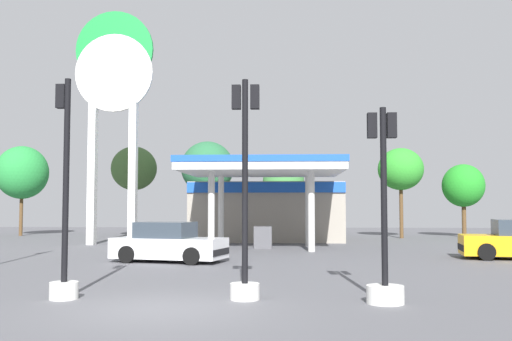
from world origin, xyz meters
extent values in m
plane|color=#56565B|center=(0.00, 0.00, 0.00)|extent=(90.00, 90.00, 0.00)
cube|color=gray|center=(1.39, 24.52, 1.77)|extent=(9.11, 6.68, 3.55)
cube|color=#194CB2|center=(1.39, 21.13, 3.20)|extent=(9.11, 0.12, 0.60)
cube|color=white|center=(1.39, 17.23, 3.94)|extent=(7.87, 7.30, 0.35)
cube|color=#194CB2|center=(1.39, 17.23, 4.27)|extent=(7.97, 7.40, 0.30)
cylinder|color=silver|center=(-0.97, 15.22, 1.88)|extent=(0.32, 0.32, 3.77)
cylinder|color=silver|center=(3.75, 15.22, 1.88)|extent=(0.32, 0.32, 3.77)
cylinder|color=silver|center=(-0.97, 19.23, 1.88)|extent=(0.32, 0.32, 3.77)
cylinder|color=silver|center=(3.75, 19.23, 1.88)|extent=(0.32, 0.32, 3.77)
cube|color=#4C4C51|center=(1.39, 17.23, 0.55)|extent=(0.90, 0.60, 1.10)
cube|color=white|center=(-8.18, 19.46, 4.29)|extent=(0.40, 0.56, 8.58)
cube|color=white|center=(-5.90, 19.46, 4.29)|extent=(0.40, 0.56, 8.58)
cylinder|color=white|center=(-7.04, 19.46, 9.56)|extent=(4.38, 0.22, 4.38)
cylinder|color=#198C38|center=(-7.04, 19.48, 10.88)|extent=(4.38, 0.22, 4.38)
cube|color=white|center=(-7.04, 19.52, 10.22)|extent=(4.03, 0.08, 0.79)
cylinder|color=black|center=(-0.42, 10.52, 0.32)|extent=(0.68, 0.37, 0.65)
cylinder|color=black|center=(-0.83, 8.83, 0.32)|extent=(0.68, 0.37, 0.65)
cylinder|color=black|center=(-2.97, 11.15, 0.32)|extent=(0.68, 0.37, 0.65)
cylinder|color=black|center=(-3.39, 9.46, 0.32)|extent=(0.68, 0.37, 0.65)
cube|color=silver|center=(-1.90, 9.99, 0.53)|extent=(4.55, 2.74, 0.77)
cube|color=#2D3842|center=(-2.05, 10.03, 1.20)|extent=(2.34, 2.02, 0.65)
cube|color=black|center=(0.12, 9.49, 0.42)|extent=(0.52, 1.67, 0.24)
cylinder|color=black|center=(10.42, 11.17, 0.34)|extent=(0.70, 0.33, 0.67)
cylinder|color=black|center=(10.70, 12.96, 0.34)|extent=(0.70, 0.33, 0.67)
cube|color=black|center=(9.77, 12.19, 0.44)|extent=(0.39, 1.76, 0.25)
cylinder|color=silver|center=(-2.52, 1.09, 0.20)|extent=(0.65, 0.65, 0.40)
cylinder|color=black|center=(-2.52, 1.09, 2.76)|extent=(0.14, 0.14, 4.74)
cube|color=black|center=(-2.74, 1.25, 4.75)|extent=(0.21, 0.20, 0.57)
sphere|color=red|center=(-2.74, 1.37, 4.93)|extent=(0.15, 0.15, 0.15)
sphere|color=#D89E0C|center=(-2.74, 1.37, 4.75)|extent=(0.15, 0.15, 0.15)
sphere|color=green|center=(-2.74, 1.37, 4.57)|extent=(0.15, 0.15, 0.15)
cylinder|color=silver|center=(4.77, 0.87, 0.20)|extent=(0.82, 0.82, 0.40)
cylinder|color=black|center=(4.77, 0.87, 2.37)|extent=(0.14, 0.14, 3.95)
cube|color=black|center=(4.55, 1.03, 3.96)|extent=(0.21, 0.20, 0.57)
sphere|color=red|center=(4.55, 1.16, 4.14)|extent=(0.15, 0.15, 0.15)
sphere|color=#D89E0C|center=(4.55, 1.16, 3.96)|extent=(0.15, 0.15, 0.15)
sphere|color=green|center=(4.55, 1.16, 3.78)|extent=(0.15, 0.15, 0.15)
cube|color=black|center=(4.99, 1.03, 3.96)|extent=(0.21, 0.20, 0.57)
sphere|color=red|center=(4.99, 1.16, 4.14)|extent=(0.15, 0.15, 0.15)
sphere|color=#D89E0C|center=(4.99, 1.16, 3.96)|extent=(0.15, 0.15, 0.15)
sphere|color=green|center=(4.99, 1.16, 3.78)|extent=(0.15, 0.15, 0.15)
cylinder|color=silver|center=(1.65, 1.25, 0.19)|extent=(0.68, 0.68, 0.37)
cylinder|color=black|center=(1.65, 1.25, 2.74)|extent=(0.14, 0.14, 4.73)
cube|color=black|center=(1.43, 1.41, 4.71)|extent=(0.21, 0.20, 0.57)
sphere|color=red|center=(1.43, 1.53, 4.89)|extent=(0.15, 0.15, 0.15)
sphere|color=#D89E0C|center=(1.43, 1.53, 4.71)|extent=(0.15, 0.15, 0.15)
sphere|color=green|center=(1.43, 1.53, 4.53)|extent=(0.15, 0.15, 0.15)
cube|color=black|center=(1.87, 1.41, 4.71)|extent=(0.21, 0.20, 0.57)
sphere|color=red|center=(1.87, 1.53, 4.89)|extent=(0.15, 0.15, 0.15)
sphere|color=#D89E0C|center=(1.87, 1.53, 4.71)|extent=(0.15, 0.15, 0.15)
sphere|color=green|center=(1.87, 1.53, 4.53)|extent=(0.15, 0.15, 0.15)
cylinder|color=brown|center=(-16.36, 28.37, 1.57)|extent=(0.25, 0.25, 3.14)
ellipsoid|color=#26883B|center=(-16.36, 28.37, 4.52)|extent=(3.67, 3.67, 3.78)
cylinder|color=brown|center=(-8.38, 28.90, 1.80)|extent=(0.35, 0.35, 3.60)
ellipsoid|color=#416132|center=(-8.38, 28.90, 4.82)|extent=(3.26, 3.26, 3.14)
cylinder|color=brown|center=(-3.05, 28.78, 1.72)|extent=(0.38, 0.38, 3.44)
ellipsoid|color=#27623B|center=(-3.05, 28.78, 4.85)|extent=(3.75, 3.75, 3.72)
cylinder|color=brown|center=(2.36, 28.30, 1.38)|extent=(0.31, 0.31, 2.75)
ellipsoid|color=#387539|center=(2.36, 28.30, 3.83)|extent=(2.88, 2.88, 2.69)
cylinder|color=brown|center=(10.14, 26.72, 1.72)|extent=(0.24, 0.24, 3.44)
ellipsoid|color=green|center=(10.14, 26.72, 4.57)|extent=(3.00, 3.00, 2.79)
cylinder|color=brown|center=(14.59, 28.02, 1.23)|extent=(0.29, 0.29, 2.45)
ellipsoid|color=#228C25|center=(14.59, 28.02, 3.51)|extent=(2.83, 2.83, 2.90)
camera|label=1|loc=(2.63, -12.16, 2.15)|focal=40.77mm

